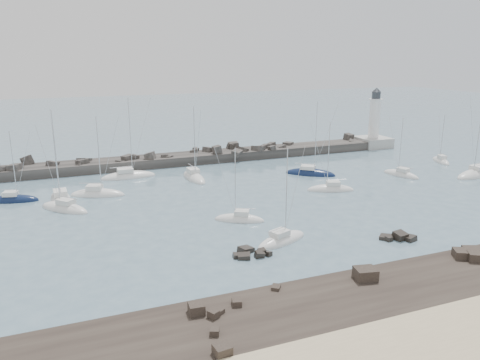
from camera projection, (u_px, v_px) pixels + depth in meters
name	position (u px, v px, depth m)	size (l,w,h in m)	color
ground	(254.00, 225.00, 60.70)	(400.00, 400.00, 0.00)	slate
rock_shelf	(351.00, 309.00, 40.89)	(140.00, 12.03, 2.01)	black
rock_cluster_near	(250.00, 254.00, 51.71)	(4.40, 3.30, 1.23)	black
rock_cluster_far	(398.00, 238.00, 56.14)	(4.25, 3.18, 1.72)	black
breakwater	(140.00, 165.00, 91.81)	(115.00, 7.68, 5.07)	#2F2C2A
lighthouse	(373.00, 134.00, 110.64)	(7.00, 7.00, 14.60)	#A4A59F
sailboat_1	(65.00, 209.00, 66.67)	(7.58, 7.89, 13.27)	white
sailboat_3	(61.00, 200.00, 70.70)	(3.36, 9.48, 14.82)	white
sailboat_4	(128.00, 177.00, 83.86)	(9.79, 3.15, 15.32)	white
sailboat_5	(239.00, 220.00, 62.34)	(6.88, 5.15, 10.80)	white
sailboat_6	(194.00, 178.00, 83.11)	(3.32, 8.95, 14.03)	white
sailboat_7	(282.00, 241.00, 55.36)	(8.00, 4.95, 12.18)	white
sailboat_8	(310.00, 174.00, 86.01)	(8.98, 7.91, 14.43)	#0E1B3B
sailboat_9	(331.00, 190.00, 75.98)	(7.96, 4.92, 12.15)	white
sailboat_10	(401.00, 175.00, 85.19)	(4.21, 7.45, 11.39)	white
sailboat_11	(476.00, 175.00, 85.15)	(10.73, 5.05, 16.25)	white
sailboat_12	(441.00, 161.00, 95.80)	(4.08, 6.78, 10.49)	white
sailboat_13	(14.00, 200.00, 70.51)	(7.59, 4.08, 11.61)	#0E1B3B
sailboat_14	(98.00, 195.00, 73.33)	(8.85, 5.53, 13.49)	white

